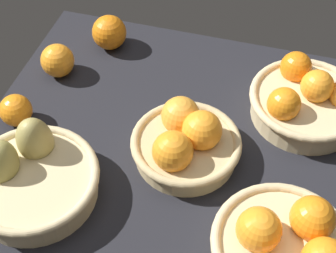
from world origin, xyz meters
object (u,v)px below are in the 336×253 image
(loose_orange_front_gap, at_px, (16,110))
(loose_orange_side_gap, at_px, (57,61))
(basket_center, at_px, (186,141))
(basket_far_right_pears, at_px, (30,176))
(loose_orange_back_gap, at_px, (109,32))
(basket_near_left, at_px, (307,100))
(basket_far_left, at_px, (287,247))

(loose_orange_front_gap, bearing_deg, loose_orange_side_gap, -97.42)
(basket_center, height_order, loose_orange_side_gap, basket_center)
(basket_far_right_pears, distance_m, loose_orange_back_gap, 0.44)
(basket_center, distance_m, loose_orange_front_gap, 0.36)
(loose_orange_back_gap, height_order, loose_orange_side_gap, loose_orange_back_gap)
(basket_near_left, bearing_deg, loose_orange_back_gap, -11.86)
(basket_far_left, relative_size, basket_near_left, 1.00)
(basket_center, xyz_separation_m, loose_orange_front_gap, (0.36, 0.01, -0.01))
(basket_far_left, height_order, basket_center, basket_center)
(basket_far_left, xyz_separation_m, loose_orange_back_gap, (0.48, -0.45, 0.00))
(basket_far_right_pears, bearing_deg, basket_center, -148.00)
(basket_far_right_pears, xyz_separation_m, basket_near_left, (-0.47, -0.34, 0.00))
(basket_near_left, distance_m, loose_orange_side_gap, 0.56)
(loose_orange_front_gap, bearing_deg, basket_far_left, 164.32)
(basket_far_left, relative_size, basket_center, 1.12)
(basket_near_left, distance_m, loose_orange_front_gap, 0.61)
(basket_center, distance_m, loose_orange_back_gap, 0.38)
(loose_orange_side_gap, bearing_deg, loose_orange_front_gap, 82.58)
(basket_far_left, distance_m, loose_orange_side_gap, 0.65)
(basket_far_right_pears, xyz_separation_m, loose_orange_front_gap, (0.11, -0.15, -0.01))
(loose_orange_back_gap, bearing_deg, loose_orange_front_gap, 70.79)
(basket_far_left, xyz_separation_m, basket_near_left, (0.00, -0.35, 0.00))
(basket_near_left, bearing_deg, basket_far_left, 90.46)
(loose_orange_front_gap, xyz_separation_m, loose_orange_side_gap, (-0.02, -0.16, 0.00))
(basket_far_left, distance_m, basket_far_right_pears, 0.48)
(basket_far_right_pears, bearing_deg, basket_near_left, -144.44)
(basket_far_right_pears, xyz_separation_m, loose_orange_back_gap, (0.01, -0.44, 0.00))
(basket_far_right_pears, bearing_deg, loose_orange_front_gap, -54.07)
(basket_far_left, xyz_separation_m, loose_orange_front_gap, (0.58, -0.16, -0.00))
(basket_near_left, relative_size, loose_orange_side_gap, 3.17)
(basket_far_right_pears, height_order, loose_orange_front_gap, basket_far_right_pears)
(basket_far_left, relative_size, loose_orange_side_gap, 3.18)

